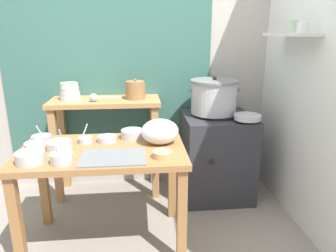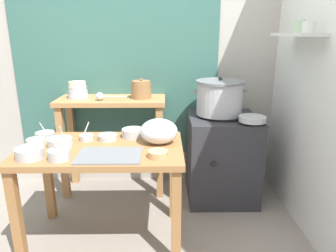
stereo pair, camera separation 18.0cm
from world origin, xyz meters
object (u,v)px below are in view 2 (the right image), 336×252
at_px(steamer_pot, 219,97).
at_px(plastic_bag, 159,131).
at_px(prep_bowl_0, 30,153).
at_px(back_shelf_table, 113,122).
at_px(prep_bowl_7, 87,137).
at_px(ladle, 101,96).
at_px(prep_bowl_5, 133,133).
at_px(prep_bowl_2, 108,137).
at_px(wide_pan, 252,119).
at_px(serving_tray, 109,155).
at_px(clay_pot, 141,90).
at_px(prep_bowl_1, 60,142).
at_px(prep_bowl_6, 158,154).
at_px(prep_bowl_4, 45,136).
at_px(stove_block, 221,157).
at_px(prep_bowl_8, 36,143).
at_px(prep_table, 102,162).
at_px(bowl_stack_enamel, 78,90).
at_px(prep_bowl_3, 59,154).

xyz_separation_m(steamer_pot, plastic_bag, (-0.52, -0.58, -0.12)).
bearing_deg(prep_bowl_0, back_shelf_table, 69.42).
bearing_deg(prep_bowl_7, ladle, 88.70).
bearing_deg(prep_bowl_5, prep_bowl_2, -160.79).
bearing_deg(plastic_bag, prep_bowl_2, 168.05).
bearing_deg(wide_pan, prep_bowl_2, -166.73).
xyz_separation_m(ladle, serving_tray, (0.20, -0.84, -0.21)).
height_order(clay_pot, prep_bowl_5, clay_pot).
relative_size(prep_bowl_1, prep_bowl_6, 1.33).
relative_size(prep_bowl_1, prep_bowl_4, 1.18).
relative_size(back_shelf_table, wide_pan, 4.41).
relative_size(plastic_bag, prep_bowl_0, 1.50).
height_order(stove_block, clay_pot, clay_pot).
height_order(back_shelf_table, clay_pot, clay_pot).
xyz_separation_m(prep_bowl_1, prep_bowl_8, (-0.15, -0.05, 0.01)).
bearing_deg(prep_bowl_5, prep_bowl_1, -159.14).
xyz_separation_m(ladle, plastic_bag, (0.51, -0.60, -0.13)).
bearing_deg(prep_bowl_0, ladle, 71.89).
height_order(back_shelf_table, prep_bowl_8, back_shelf_table).
bearing_deg(prep_bowl_1, back_shelf_table, 71.98).
height_order(steamer_pot, prep_bowl_0, steamer_pot).
bearing_deg(prep_bowl_6, stove_block, 55.48).
bearing_deg(ladle, clay_pot, 14.08).
xyz_separation_m(prep_bowl_4, prep_bowl_8, (0.00, -0.17, 0.00)).
distance_m(back_shelf_table, prep_bowl_8, 0.87).
bearing_deg(prep_bowl_7, serving_tray, -54.98).
xyz_separation_m(steamer_pot, prep_bowl_1, (-1.19, -0.62, -0.18)).
relative_size(prep_table, steamer_pot, 2.37).
xyz_separation_m(wide_pan, prep_bowl_5, (-0.94, -0.20, -0.05)).
bearing_deg(wide_pan, stove_block, 130.83).
relative_size(prep_bowl_0, prep_bowl_5, 1.05).
relative_size(stove_block, bowl_stack_enamel, 4.30).
distance_m(clay_pot, prep_bowl_7, 0.75).
bearing_deg(prep_bowl_8, bowl_stack_enamel, 84.01).
xyz_separation_m(steamer_pot, prep_bowl_0, (-1.31, -0.84, -0.17)).
bearing_deg(prep_bowl_3, prep_table, 45.96).
bearing_deg(plastic_bag, prep_bowl_8, -173.63).
distance_m(back_shelf_table, prep_bowl_3, 0.99).
bearing_deg(prep_table, plastic_bag, 8.98).
relative_size(serving_tray, plastic_bag, 1.54).
height_order(steamer_pot, prep_bowl_3, steamer_pot).
relative_size(steamer_pot, clay_pot, 2.57).
relative_size(stove_block, clay_pot, 4.32).
bearing_deg(clay_pot, plastic_bag, -76.50).
bearing_deg(prep_bowl_8, prep_bowl_7, 28.92).
distance_m(prep_bowl_4, prep_bowl_7, 0.30).
height_order(ladle, prep_bowl_4, ladle).
bearing_deg(stove_block, back_shelf_table, 172.52).
height_order(prep_bowl_2, prep_bowl_6, same).
bearing_deg(back_shelf_table, stove_block, -7.48).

